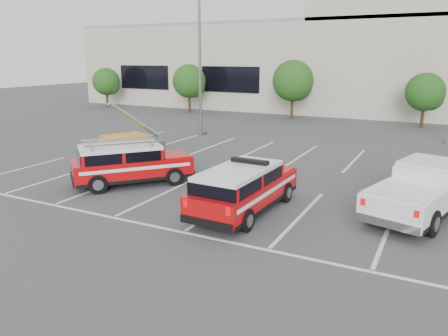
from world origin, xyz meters
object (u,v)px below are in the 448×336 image
Objects in this scene: tree_left at (190,82)px; tree_mid_left at (294,82)px; tree_far_left at (107,82)px; utility_rig at (123,150)px; fire_chief_suv at (244,192)px; tree_mid_right at (426,93)px; convention_building at (378,61)px; light_pole_left at (200,55)px; ladder_suv at (130,166)px; white_pickup at (423,193)px.

tree_mid_left is at bearing 0.00° from tree_left.
tree_far_left reaches higher than utility_rig.
fire_chief_suv is at bearing -41.07° from tree_far_left.
tree_left reaches higher than tree_far_left.
tree_left is 20.00m from tree_mid_right.
utility_rig is (-2.57, -18.58, -2.44)m from tree_mid_left.
convention_building is 18.11m from tree_left.
tree_left is 27.52m from fire_chief_suv.
tree_mid_left is 18.92m from utility_rig.
convention_building is 5.86× the size of light_pole_left.
tree_far_left is 10.00m from tree_left.
convention_building is 12.61× the size of ladder_suv.
utility_rig is (-7.66, -28.40, -4.11)m from convention_building.
ladder_suv is 1.17× the size of utility_rig.
tree_mid_right is at bearing 106.22° from ladder_suv.
light_pole_left reaches higher than tree_far_left.
white_pickup is (11.11, -19.84, -2.36)m from tree_mid_left.
convention_building is 11.94× the size of fire_chief_suv.
convention_building is at bearing 99.28° from utility_rig.
tree_left is 29.04m from white_pickup.
tree_far_left is at bearing 141.29° from fire_chief_suv.
convention_building reaches higher than fire_chief_suv.
tree_left is at bearing 127.44° from fire_chief_suv.
tree_far_left is 34.23m from fire_chief_suv.
tree_far_left is 0.90× the size of tree_left.
light_pole_left is 2.15× the size of ladder_suv.
tree_mid_right is 0.84× the size of ladder_suv.
tree_mid_right is at bearing 80.30° from utility_rig.
white_pickup is at bearing -34.58° from light_pole_left.
white_pickup is (1.11, -19.84, -1.82)m from tree_mid_right.
tree_left is 10.00m from tree_mid_left.
light_pole_left reaches higher than tree_mid_right.
tree_far_left is 19.85m from light_pole_left.
tree_mid_right reaches higher than fire_chief_suv.
tree_mid_right is 19.95m from white_pickup.
convention_building reaches higher than light_pole_left.
tree_left reaches higher than white_pickup.
ladder_suv is (0.25, -21.53, -2.30)m from tree_mid_left.
tree_left is 1.11× the size of tree_mid_right.
utility_rig is at bearing -105.10° from convention_building.
ladder_suv is (-5.52, 0.93, 0.03)m from fire_chief_suv.
tree_far_left is 30.00m from tree_mid_right.
tree_mid_right is 23.70m from ladder_suv.
tree_mid_right is at bearing -0.00° from tree_mid_left.
convention_building reaches higher than tree_far_left.
tree_far_left is 36.94m from white_pickup.
ladder_suv is at bearing -89.34° from tree_mid_left.
tree_mid_right is 0.98× the size of utility_rig.
convention_building is at bearing 67.61° from light_pole_left.
tree_left is at bearing 136.16° from utility_rig.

